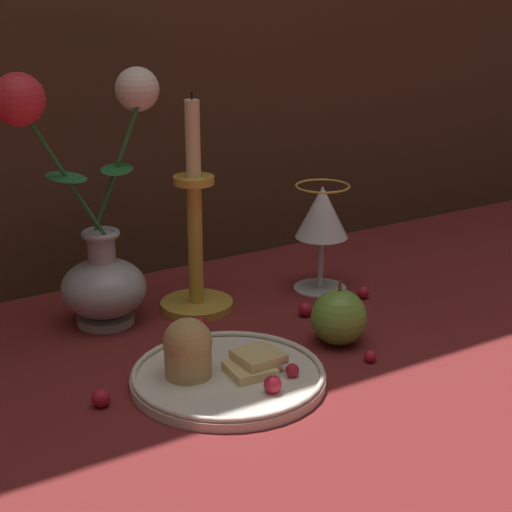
% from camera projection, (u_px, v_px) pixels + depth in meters
% --- Properties ---
extents(ground_plane, '(2.40, 2.40, 0.00)m').
position_uv_depth(ground_plane, '(235.00, 345.00, 1.02)').
color(ground_plane, maroon).
rests_on(ground_plane, ground).
extents(vase, '(0.21, 0.11, 0.32)m').
position_uv_depth(vase, '(96.00, 236.00, 1.04)').
color(vase, '#A3A3A8').
rests_on(vase, ground_plane).
extents(plate_with_pastries, '(0.21, 0.21, 0.08)m').
position_uv_depth(plate_with_pastries, '(220.00, 369.00, 0.92)').
color(plate_with_pastries, silver).
rests_on(plate_with_pastries, ground_plane).
extents(wine_glass, '(0.07, 0.07, 0.15)m').
position_uv_depth(wine_glass, '(322.00, 216.00, 1.16)').
color(wine_glass, silver).
rests_on(wine_glass, ground_plane).
extents(candlestick, '(0.10, 0.10, 0.28)m').
position_uv_depth(candlestick, '(195.00, 247.00, 1.10)').
color(candlestick, gold).
rests_on(candlestick, ground_plane).
extents(apple_beside_vase, '(0.07, 0.07, 0.08)m').
position_uv_depth(apple_beside_vase, '(339.00, 317.00, 1.01)').
color(apple_beside_vase, '#669938').
rests_on(apple_beside_vase, ground_plane).
extents(berry_near_plate, '(0.02, 0.02, 0.02)m').
position_uv_depth(berry_near_plate, '(305.00, 309.00, 1.10)').
color(berry_near_plate, '#AD192D').
rests_on(berry_near_plate, ground_plane).
extents(berry_front_center, '(0.02, 0.02, 0.02)m').
position_uv_depth(berry_front_center, '(200.00, 324.00, 1.06)').
color(berry_front_center, '#AD192D').
rests_on(berry_front_center, ground_plane).
extents(berry_by_glass_stem, '(0.01, 0.01, 0.01)m').
position_uv_depth(berry_by_glass_stem, '(370.00, 356.00, 0.97)').
color(berry_by_glass_stem, '#AD192D').
rests_on(berry_by_glass_stem, ground_plane).
extents(berry_under_candlestick, '(0.02, 0.02, 0.02)m').
position_uv_depth(berry_under_candlestick, '(363.00, 292.00, 1.16)').
color(berry_under_candlestick, '#AD192D').
rests_on(berry_under_candlestick, ground_plane).
extents(berry_far_right, '(0.02, 0.02, 0.02)m').
position_uv_depth(berry_far_right, '(101.00, 398.00, 0.88)').
color(berry_far_right, '#AD192D').
rests_on(berry_far_right, ground_plane).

